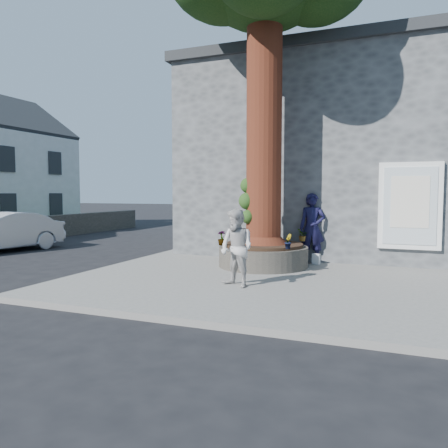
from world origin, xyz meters
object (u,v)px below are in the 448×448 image
at_px(car_silver, 1,232).
at_px(planter, 263,255).
at_px(man, 312,228).
at_px(woman, 237,248).

bearing_deg(car_silver, planter, 11.53).
distance_m(planter, car_silver, 9.44).
height_order(man, woman, man).
distance_m(man, woman, 3.72).
xyz_separation_m(man, woman, (-0.87, -3.62, -0.16)).
xyz_separation_m(planter, car_silver, (-9.44, 0.23, 0.26)).
height_order(planter, woman, woman).
bearing_deg(car_silver, man, 17.42).
bearing_deg(car_silver, woman, -3.24).
height_order(man, car_silver, man).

